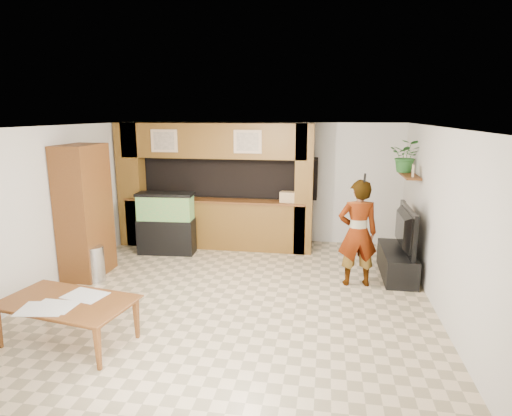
% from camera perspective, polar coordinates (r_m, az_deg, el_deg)
% --- Properties ---
extents(floor, '(6.50, 6.50, 0.00)m').
position_cam_1_polar(floor, '(6.74, -3.31, -11.99)').
color(floor, tan).
rests_on(floor, ground).
extents(ceiling, '(6.50, 6.50, 0.00)m').
position_cam_1_polar(ceiling, '(6.13, -3.62, 10.70)').
color(ceiling, white).
rests_on(ceiling, wall_back).
extents(wall_back, '(6.00, 0.00, 6.00)m').
position_cam_1_polar(wall_back, '(9.44, 0.90, 3.45)').
color(wall_back, beige).
rests_on(wall_back, floor).
extents(wall_left, '(0.00, 6.50, 6.50)m').
position_cam_1_polar(wall_left, '(7.55, -26.26, -0.19)').
color(wall_left, beige).
rests_on(wall_left, floor).
extents(wall_right, '(0.00, 6.50, 6.50)m').
position_cam_1_polar(wall_right, '(6.37, 23.91, -2.13)').
color(wall_right, beige).
rests_on(wall_right, floor).
extents(partition, '(4.20, 0.99, 2.60)m').
position_cam_1_polar(partition, '(9.04, -5.65, 3.06)').
color(partition, brown).
rests_on(partition, floor).
extents(wall_clock, '(0.05, 0.25, 0.25)m').
position_cam_1_polar(wall_clock, '(8.26, -22.48, 5.38)').
color(wall_clock, black).
rests_on(wall_clock, wall_left).
extents(wall_shelf, '(0.25, 0.90, 0.04)m').
position_cam_1_polar(wall_shelf, '(8.14, 19.80, 4.08)').
color(wall_shelf, brown).
rests_on(wall_shelf, wall_right).
extents(pantry_cabinet, '(0.57, 0.93, 2.29)m').
position_cam_1_polar(pantry_cabinet, '(7.91, -21.89, -0.43)').
color(pantry_cabinet, brown).
rests_on(pantry_cabinet, floor).
extents(trash_can, '(0.33, 0.33, 0.61)m').
position_cam_1_polar(trash_can, '(7.79, -20.73, -6.96)').
color(trash_can, '#B2B2B7').
rests_on(trash_can, floor).
extents(aquarium, '(1.13, 0.42, 1.25)m').
position_cam_1_polar(aquarium, '(8.80, -11.89, -2.10)').
color(aquarium, black).
rests_on(aquarium, floor).
extents(tv_stand, '(0.52, 1.41, 0.47)m').
position_cam_1_polar(tv_stand, '(7.93, 18.25, -6.94)').
color(tv_stand, black).
rests_on(tv_stand, floor).
extents(television, '(0.18, 1.33, 0.77)m').
position_cam_1_polar(television, '(7.75, 18.56, -2.63)').
color(television, black).
rests_on(television, tv_stand).
extents(photo_frame, '(0.05, 0.16, 0.21)m').
position_cam_1_polar(photo_frame, '(7.87, 20.20, 4.69)').
color(photo_frame, tan).
rests_on(photo_frame, wall_shelf).
extents(potted_plant, '(0.68, 0.64, 0.61)m').
position_cam_1_polar(potted_plant, '(8.38, 19.41, 6.56)').
color(potted_plant, '#255C25').
rests_on(potted_plant, wall_shelf).
extents(person, '(0.70, 0.52, 1.77)m').
position_cam_1_polar(person, '(7.15, 13.39, -3.28)').
color(person, tan).
rests_on(person, floor).
extents(microphone, '(0.03, 0.10, 0.16)m').
position_cam_1_polar(microphone, '(6.81, 14.30, 3.88)').
color(microphone, black).
rests_on(microphone, person).
extents(dining_table, '(1.73, 1.14, 0.56)m').
position_cam_1_polar(dining_table, '(5.90, -23.89, -13.83)').
color(dining_table, brown).
rests_on(dining_table, floor).
extents(newspaper_a, '(0.49, 0.36, 0.01)m').
position_cam_1_polar(newspaper_a, '(5.69, -25.29, -11.77)').
color(newspaper_a, silver).
rests_on(newspaper_a, dining_table).
extents(newspaper_b, '(0.59, 0.47, 0.01)m').
position_cam_1_polar(newspaper_b, '(5.68, -26.53, -11.94)').
color(newspaper_b, silver).
rests_on(newspaper_b, dining_table).
extents(newspaper_c, '(0.56, 0.46, 0.01)m').
position_cam_1_polar(newspaper_c, '(5.86, -21.82, -10.76)').
color(newspaper_c, silver).
rests_on(newspaper_c, dining_table).
extents(counter_box, '(0.34, 0.25, 0.21)m').
position_cam_1_polar(counter_box, '(8.62, 4.31, 1.48)').
color(counter_box, tan).
rests_on(counter_box, partition).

